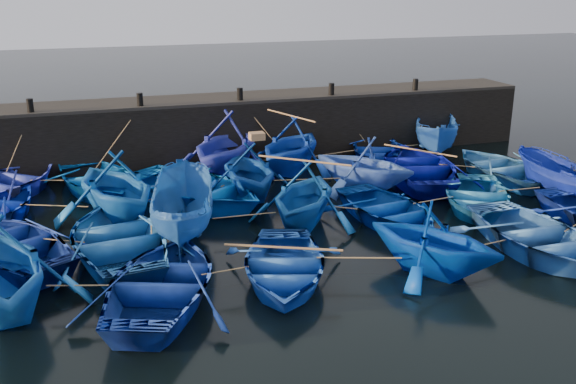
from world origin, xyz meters
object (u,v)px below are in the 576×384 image
object	(u,v)px
boat_20	(1,267)
boat_0	(3,183)
boat_8	(195,188)
wooden_crate	(257,136)
boat_13	(8,243)

from	to	relation	value
boat_20	boat_0	bearing A→B (deg)	85.89
boat_8	boat_20	bearing A→B (deg)	-166.52
boat_0	wooden_crate	bearing A→B (deg)	-156.78
boat_0	boat_8	xyz separation A→B (m)	(6.29, -2.80, 0.05)
boat_13	boat_20	distance (m)	3.09
boat_20	wooden_crate	bearing A→B (deg)	29.43
boat_13	boat_20	size ratio (longest dim) A/B	1.16
boat_8	boat_20	size ratio (longest dim) A/B	1.28
boat_0	boat_8	size ratio (longest dim) A/B	0.92
boat_0	wooden_crate	distance (m)	9.09
boat_8	wooden_crate	size ratio (longest dim) A/B	11.31
boat_20	wooden_crate	distance (m)	9.95
boat_0	wooden_crate	world-z (taller)	wooden_crate
boat_8	boat_13	world-z (taller)	boat_8
boat_0	boat_20	bearing A→B (deg)	135.83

